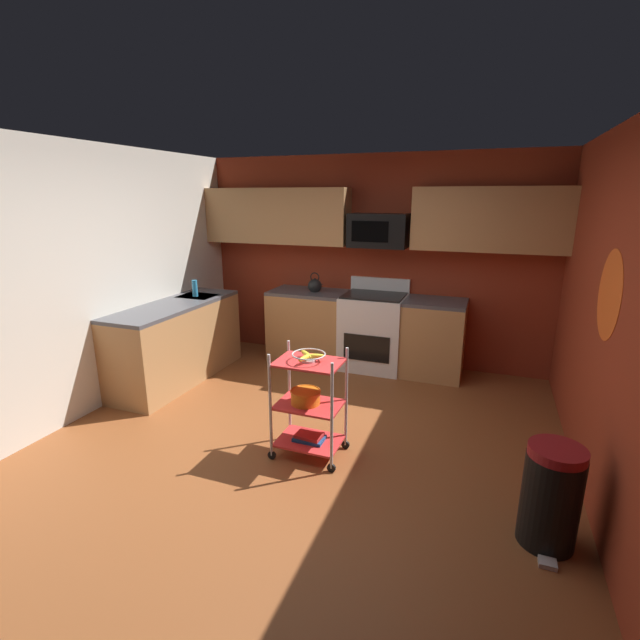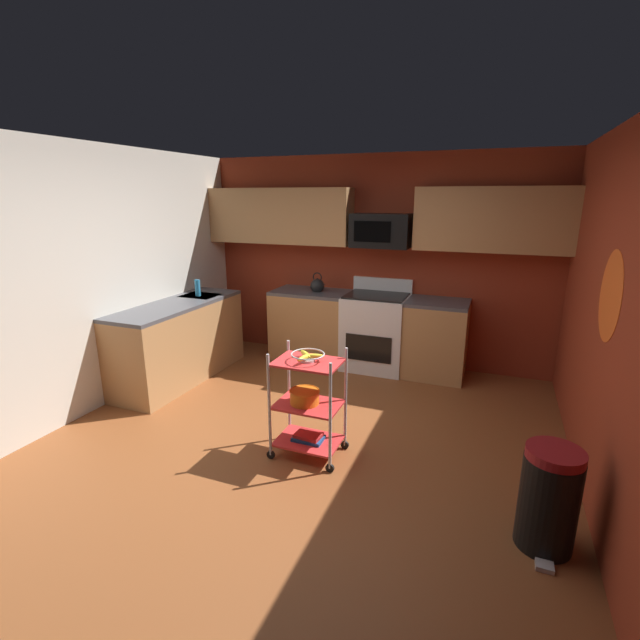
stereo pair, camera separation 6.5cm
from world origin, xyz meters
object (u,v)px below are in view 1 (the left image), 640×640
(mixing_bowl_large, at_px, (305,396))
(trash_can, at_px, (551,496))
(microwave, at_px, (379,231))
(kettle, at_px, (315,286))
(dish_soap_bottle, at_px, (195,288))
(oven_range, at_px, (373,331))
(rolling_cart, at_px, (309,404))
(fruit_bowl, at_px, (309,356))
(book_stack, at_px, (309,437))

(mixing_bowl_large, xyz_separation_m, trash_can, (1.79, -0.41, -0.19))
(microwave, bearing_deg, kettle, -172.08)
(mixing_bowl_large, height_order, trash_can, trash_can)
(dish_soap_bottle, bearing_deg, oven_range, 21.38)
(rolling_cart, xyz_separation_m, dish_soap_bottle, (-2.04, 1.37, 0.57))
(fruit_bowl, height_order, kettle, kettle)
(rolling_cart, distance_m, trash_can, 1.81)
(dish_soap_bottle, bearing_deg, trash_can, -25.07)
(rolling_cart, xyz_separation_m, kettle, (-0.79, 2.16, 0.54))
(kettle, relative_size, trash_can, 0.40)
(rolling_cart, height_order, kettle, kettle)
(rolling_cart, xyz_separation_m, book_stack, (0.00, 0.00, -0.30))
(rolling_cart, bearing_deg, dish_soap_bottle, 146.19)
(oven_range, bearing_deg, book_stack, -89.85)
(oven_range, height_order, rolling_cart, oven_range)
(fruit_bowl, xyz_separation_m, kettle, (-0.79, 2.16, 0.12))
(fruit_bowl, distance_m, kettle, 2.30)
(oven_range, distance_m, kettle, 0.94)
(oven_range, distance_m, dish_soap_bottle, 2.25)
(oven_range, height_order, kettle, kettle)
(mixing_bowl_large, bearing_deg, oven_range, 89.32)
(book_stack, bearing_deg, microwave, 90.16)
(rolling_cart, height_order, book_stack, rolling_cart)
(microwave, xyz_separation_m, trash_can, (1.77, -2.68, -1.37))
(oven_range, distance_m, trash_can, 3.12)
(mixing_bowl_large, relative_size, kettle, 0.95)
(microwave, bearing_deg, oven_range, -89.74)
(book_stack, height_order, kettle, kettle)
(microwave, relative_size, dish_soap_bottle, 3.50)
(microwave, distance_m, trash_can, 3.49)
(rolling_cart, relative_size, trash_can, 1.39)
(kettle, bearing_deg, dish_soap_bottle, -147.70)
(fruit_bowl, bearing_deg, rolling_cart, -14.04)
(microwave, distance_m, kettle, 1.06)
(kettle, bearing_deg, microwave, 7.92)
(microwave, height_order, fruit_bowl, microwave)
(trash_can, bearing_deg, mixing_bowl_large, 167.08)
(fruit_bowl, xyz_separation_m, trash_can, (1.76, -0.41, -0.55))
(trash_can, bearing_deg, fruit_bowl, 166.86)
(rolling_cart, bearing_deg, microwave, 90.16)
(rolling_cart, bearing_deg, mixing_bowl_large, 180.00)
(mixing_bowl_large, distance_m, kettle, 2.34)
(mixing_bowl_large, height_order, kettle, kettle)
(dish_soap_bottle, relative_size, trash_can, 0.30)
(microwave, bearing_deg, book_stack, -89.84)
(oven_range, height_order, mixing_bowl_large, oven_range)
(microwave, xyz_separation_m, mixing_bowl_large, (-0.03, -2.27, -1.18))
(oven_range, relative_size, rolling_cart, 1.20)
(microwave, xyz_separation_m, fruit_bowl, (0.01, -2.27, -0.82))
(trash_can, bearing_deg, dish_soap_bottle, 154.93)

